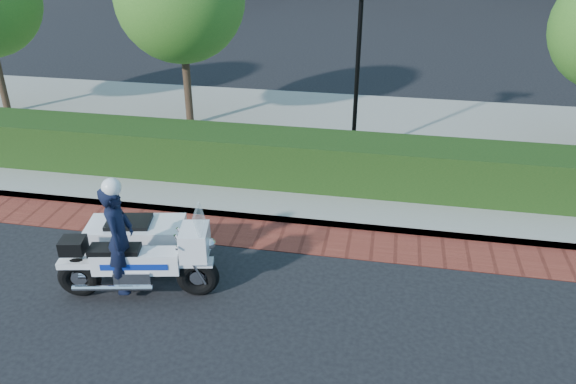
# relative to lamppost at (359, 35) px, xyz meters

# --- Properties ---
(ground) EXTENTS (120.00, 120.00, 0.00)m
(ground) POSITION_rel_lamppost_xyz_m (-1.00, -5.20, -2.96)
(ground) COLOR black
(ground) RESTS_ON ground
(brick_strip) EXTENTS (60.00, 1.00, 0.01)m
(brick_strip) POSITION_rel_lamppost_xyz_m (-1.00, -3.70, -2.95)
(brick_strip) COLOR maroon
(brick_strip) RESTS_ON ground
(sidewalk) EXTENTS (60.00, 8.00, 0.15)m
(sidewalk) POSITION_rel_lamppost_xyz_m (-1.00, 0.80, -2.88)
(sidewalk) COLOR gray
(sidewalk) RESTS_ON ground
(hedge_main) EXTENTS (18.00, 1.20, 1.00)m
(hedge_main) POSITION_rel_lamppost_xyz_m (-1.00, -1.60, -2.31)
(hedge_main) COLOR black
(hedge_main) RESTS_ON sidewalk
(lamppost) EXTENTS (1.02, 0.70, 4.21)m
(lamppost) POSITION_rel_lamppost_xyz_m (0.00, 0.00, 0.00)
(lamppost) COLOR black
(lamppost) RESTS_ON sidewalk
(police_motorcycle) EXTENTS (2.48, 1.78, 2.02)m
(police_motorcycle) POSITION_rel_lamppost_xyz_m (-2.99, -5.46, -2.27)
(police_motorcycle) COLOR black
(police_motorcycle) RESTS_ON ground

